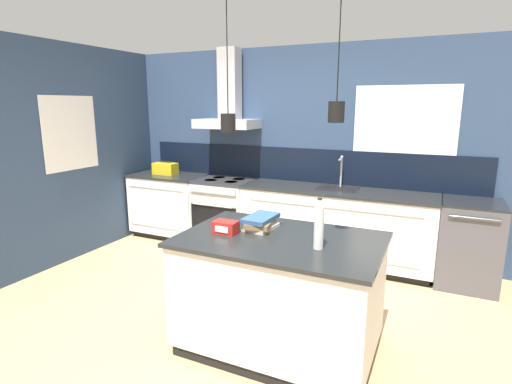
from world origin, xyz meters
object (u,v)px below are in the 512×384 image
Objects in this scene: bottle_on_island at (319,227)px; yellow_toolbox at (165,169)px; red_supply_box at (225,227)px; oven_range at (225,212)px; book_stack at (261,222)px; dishwasher at (469,244)px.

bottle_on_island is 3.47m from yellow_toolbox.
bottle_on_island is at bearing -1.71° from red_supply_box.
book_stack reaches higher than oven_range.
red_supply_box is 0.55× the size of yellow_toolbox.
yellow_toolbox is at bearing 144.91° from bottle_on_island.
yellow_toolbox is at bearing 136.66° from red_supply_box.
dishwasher is 2.73m from red_supply_box.
dishwasher is at bearing 61.94° from bottle_on_island.
oven_range is 2.32m from red_supply_box.
yellow_toolbox is (-2.84, 1.99, -0.07)m from bottle_on_island.
book_stack is at bearing -132.51° from dishwasher.
yellow_toolbox is at bearing 180.00° from dishwasher.
book_stack is (-1.61, -1.76, 0.51)m from dishwasher.
red_supply_box is at bearing 178.29° from bottle_on_island.
oven_range is 2.51× the size of bottle_on_island.
bottle_on_island is 1.04× the size of book_stack.
oven_range is 2.93m from dishwasher.
dishwasher is 3.94m from yellow_toolbox.
dishwasher is at bearing 47.49° from book_stack.
oven_range is 2.62× the size of book_stack.
bottle_on_island is 0.61m from book_stack.
oven_range is at bearing -179.92° from dishwasher.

